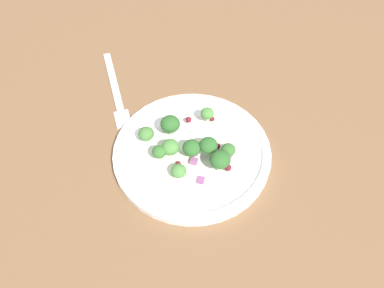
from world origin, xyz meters
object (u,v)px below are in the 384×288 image
object	(u,v)px
broccoli_floret_1	(179,171)
plate	(192,152)
broccoli_floret_2	(170,147)
broccoli_floret_0	(208,146)
fork	(116,92)

from	to	relation	value
broccoli_floret_1	plate	bearing A→B (deg)	-63.08
broccoli_floret_2	broccoli_floret_0	bearing A→B (deg)	-131.45
fork	broccoli_floret_1	bearing A→B (deg)	170.95
broccoli_floret_2	fork	xyz separation A→B (cm)	(17.04, -1.79, -2.88)
broccoli_floret_2	plate	bearing A→B (deg)	-114.59
broccoli_floret_1	broccoli_floret_2	xyz separation A→B (cm)	(3.57, -1.50, 0.58)
plate	fork	xyz separation A→B (cm)	(18.38, 1.13, -0.61)
broccoli_floret_1	broccoli_floret_2	bearing A→B (deg)	-22.73
broccoli_floret_2	fork	distance (cm)	17.38
broccoli_floret_1	fork	xyz separation A→B (cm)	(20.62, -3.28, -2.30)
broccoli_floret_1	fork	world-z (taller)	broccoli_floret_1
broccoli_floret_1	fork	size ratio (longest dim) A/B	0.12
broccoli_floret_1	broccoli_floret_2	distance (cm)	3.92
broccoli_floret_0	broccoli_floret_2	distance (cm)	5.41
plate	broccoli_floret_2	xyz separation A→B (cm)	(1.33, 2.91, 2.26)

